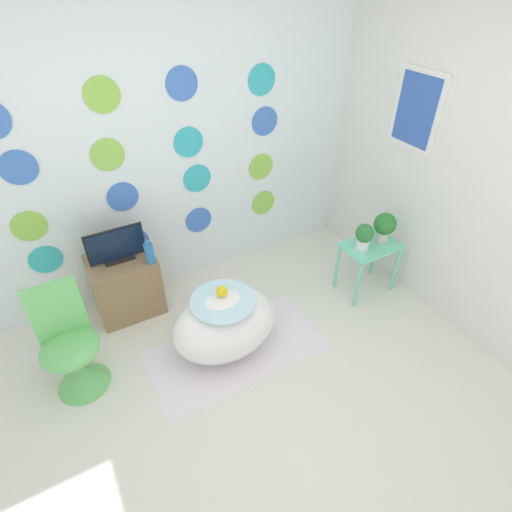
{
  "coord_description": "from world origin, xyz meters",
  "views": [
    {
      "loc": [
        -0.74,
        -1.06,
        2.51
      ],
      "look_at": [
        0.36,
        0.92,
        0.78
      ],
      "focal_mm": 28.0,
      "sensor_mm": 36.0,
      "label": 1
    }
  ],
  "objects_px": {
    "bathtub": "(224,324)",
    "tv": "(116,247)",
    "chair": "(75,359)",
    "potted_plant_left": "(364,236)",
    "potted_plant_right": "(385,226)",
    "vase": "(149,253)"
  },
  "relations": [
    {
      "from": "chair",
      "to": "potted_plant_left",
      "type": "relative_size",
      "value": 3.5
    },
    {
      "from": "bathtub",
      "to": "vase",
      "type": "distance_m",
      "value": 0.81
    },
    {
      "from": "tv",
      "to": "potted_plant_right",
      "type": "height_order",
      "value": "tv"
    },
    {
      "from": "tv",
      "to": "bathtub",
      "type": "bearing_deg",
      "value": -56.15
    },
    {
      "from": "chair",
      "to": "potted_plant_right",
      "type": "bearing_deg",
      "value": -4.16
    },
    {
      "from": "bathtub",
      "to": "tv",
      "type": "relative_size",
      "value": 1.81
    },
    {
      "from": "tv",
      "to": "vase",
      "type": "height_order",
      "value": "tv"
    },
    {
      "from": "chair",
      "to": "tv",
      "type": "height_order",
      "value": "chair"
    },
    {
      "from": "chair",
      "to": "vase",
      "type": "relative_size",
      "value": 4.14
    },
    {
      "from": "chair",
      "to": "potted_plant_left",
      "type": "height_order",
      "value": "chair"
    },
    {
      "from": "vase",
      "to": "potted_plant_right",
      "type": "distance_m",
      "value": 1.96
    },
    {
      "from": "bathtub",
      "to": "vase",
      "type": "relative_size",
      "value": 4.03
    },
    {
      "from": "bathtub",
      "to": "chair",
      "type": "xyz_separation_m",
      "value": [
        -1.05,
        0.21,
        -0.01
      ]
    },
    {
      "from": "bathtub",
      "to": "vase",
      "type": "xyz_separation_m",
      "value": [
        -0.33,
        0.65,
        0.37
      ]
    },
    {
      "from": "bathtub",
      "to": "tv",
      "type": "xyz_separation_m",
      "value": [
        -0.54,
        0.8,
        0.4
      ]
    },
    {
      "from": "tv",
      "to": "potted_plant_left",
      "type": "distance_m",
      "value": 2.01
    },
    {
      "from": "bathtub",
      "to": "potted_plant_right",
      "type": "relative_size",
      "value": 2.96
    },
    {
      "from": "vase",
      "to": "potted_plant_left",
      "type": "distance_m",
      "value": 1.76
    },
    {
      "from": "chair",
      "to": "tv",
      "type": "relative_size",
      "value": 1.85
    },
    {
      "from": "chair",
      "to": "potted_plant_left",
      "type": "bearing_deg",
      "value": -4.59
    },
    {
      "from": "bathtub",
      "to": "potted_plant_left",
      "type": "distance_m",
      "value": 1.37
    },
    {
      "from": "chair",
      "to": "vase",
      "type": "bearing_deg",
      "value": 31.11
    }
  ]
}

